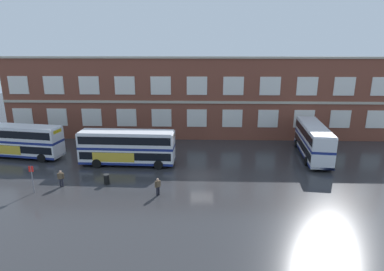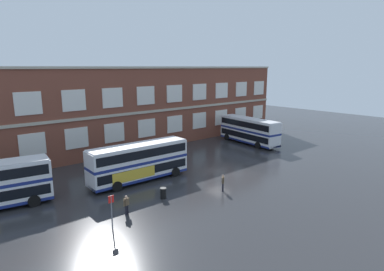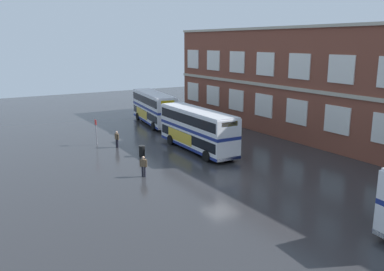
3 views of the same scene
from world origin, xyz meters
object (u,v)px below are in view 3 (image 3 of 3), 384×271
(bus_stand_flag, at_px, (96,130))
(station_litter_bin, at_px, (142,151))
(double_decker_middle, at_px, (197,129))
(second_passenger, at_px, (117,138))
(waiting_passenger, at_px, (144,166))
(double_decker_near, at_px, (154,108))

(bus_stand_flag, height_order, station_litter_bin, bus_stand_flag)
(double_decker_middle, relative_size, second_passenger, 6.51)
(waiting_passenger, bearing_deg, double_decker_near, 151.53)
(double_decker_near, relative_size, station_litter_bin, 10.93)
(double_decker_middle, distance_m, bus_stand_flag, 10.67)
(bus_stand_flag, bearing_deg, second_passenger, 35.14)
(double_decker_middle, relative_size, station_litter_bin, 10.75)
(double_decker_near, bearing_deg, station_litter_bin, -30.52)
(station_litter_bin, bearing_deg, double_decker_near, 149.48)
(second_passenger, bearing_deg, station_litter_bin, 10.31)
(double_decker_near, xyz_separation_m, station_litter_bin, (13.25, -7.81, -1.63))
(second_passenger, height_order, bus_stand_flag, bus_stand_flag)
(second_passenger, bearing_deg, waiting_passenger, -9.20)
(second_passenger, height_order, station_litter_bin, second_passenger)
(waiting_passenger, bearing_deg, station_litter_bin, 156.76)
(double_decker_middle, bearing_deg, bus_stand_flag, -132.98)
(double_decker_near, height_order, waiting_passenger, double_decker_near)
(waiting_passenger, bearing_deg, bus_stand_flag, 179.28)
(waiting_passenger, xyz_separation_m, bus_stand_flag, (-11.90, 0.15, 0.70))
(bus_stand_flag, xyz_separation_m, station_litter_bin, (6.36, 2.23, -1.12))
(double_decker_near, height_order, bus_stand_flag, double_decker_near)
(double_decker_middle, xyz_separation_m, bus_stand_flag, (-7.27, -7.80, -0.51))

